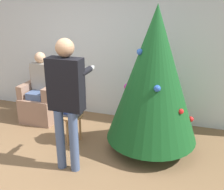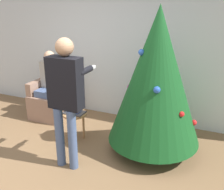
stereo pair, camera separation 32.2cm
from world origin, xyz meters
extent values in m
plane|color=brown|center=(0.00, 0.00, 0.00)|extent=(14.00, 14.00, 0.00)
cube|color=silver|center=(0.00, 2.23, 1.35)|extent=(8.00, 0.06, 2.70)
cylinder|color=brown|center=(1.19, 1.20, 0.10)|extent=(0.10, 0.10, 0.20)
cone|color=#144C1E|center=(1.19, 1.20, 1.17)|extent=(1.35, 1.35, 1.95)
sphere|color=red|center=(1.75, 1.30, 0.53)|extent=(0.08, 0.08, 0.08)
sphere|color=#2856B2|center=(1.00, 1.08, 1.52)|extent=(0.09, 0.09, 0.09)
sphere|color=#2856B2|center=(1.29, 0.85, 1.11)|extent=(0.09, 0.09, 0.09)
sphere|color=#B23399|center=(0.67, 1.46, 0.50)|extent=(0.06, 0.06, 0.06)
sphere|color=#B23399|center=(0.77, 1.32, 0.93)|extent=(0.10, 0.10, 0.10)
sphere|color=red|center=(1.61, 0.97, 0.78)|extent=(0.07, 0.07, 0.07)
cube|color=#93705B|center=(-0.97, 1.59, 0.24)|extent=(0.63, 0.64, 0.47)
cube|color=#93705B|center=(-0.97, 1.84, 0.72)|extent=(0.63, 0.14, 0.50)
cube|color=#93705B|center=(-1.23, 1.59, 0.59)|extent=(0.12, 0.57, 0.24)
cube|color=#93705B|center=(-0.72, 1.59, 0.59)|extent=(0.12, 0.57, 0.24)
cylinder|color=#475B84|center=(-1.07, 1.39, 0.24)|extent=(0.11, 0.11, 0.47)
cylinder|color=#475B84|center=(-0.87, 1.39, 0.24)|extent=(0.11, 0.11, 0.47)
cube|color=#475B84|center=(-0.97, 1.54, 0.53)|extent=(0.32, 0.40, 0.12)
cube|color=gray|center=(-0.97, 1.69, 0.84)|extent=(0.36, 0.20, 0.50)
sphere|color=tan|center=(-0.97, 1.69, 1.19)|extent=(0.20, 0.20, 0.20)
cylinder|color=#475B84|center=(0.12, 0.33, 0.43)|extent=(0.12, 0.12, 0.85)
cylinder|color=#475B84|center=(0.32, 0.33, 0.43)|extent=(0.12, 0.12, 0.85)
cube|color=black|center=(0.22, 0.39, 1.19)|extent=(0.45, 0.20, 0.68)
sphere|color=tan|center=(0.22, 0.43, 1.64)|extent=(0.23, 0.23, 0.23)
cylinder|color=black|center=(0.03, 0.58, 1.33)|extent=(0.08, 0.30, 0.08)
cylinder|color=black|center=(0.41, 0.58, 1.33)|extent=(0.08, 0.30, 0.08)
cube|color=white|center=(0.41, 0.77, 1.33)|extent=(0.04, 0.14, 0.04)
cylinder|color=#A37547|center=(-0.07, 1.03, 0.45)|extent=(0.40, 0.40, 0.03)
cylinder|color=#A37547|center=(-0.07, 0.89, 0.22)|extent=(0.04, 0.04, 0.44)
cylinder|color=#A37547|center=(0.05, 1.10, 0.22)|extent=(0.04, 0.04, 0.44)
cylinder|color=#A37547|center=(-0.19, 1.10, 0.22)|extent=(0.04, 0.04, 0.44)
cube|color=#38383D|center=(-0.07, 1.03, 0.48)|extent=(0.33, 0.23, 0.02)
cube|color=navy|center=(-0.07, 1.03, 0.50)|extent=(0.19, 0.12, 0.02)
camera|label=1|loc=(1.73, -2.38, 2.19)|focal=42.00mm
camera|label=2|loc=(2.03, -2.26, 2.19)|focal=42.00mm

